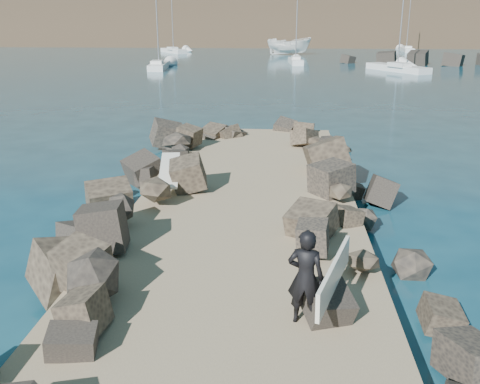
{
  "coord_description": "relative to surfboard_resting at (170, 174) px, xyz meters",
  "views": [
    {
      "loc": [
        0.98,
        -12.92,
        5.4
      ],
      "look_at": [
        0.0,
        -1.0,
        1.5
      ],
      "focal_mm": 40.0,
      "sensor_mm": 36.0,
      "label": 1
    }
  ],
  "objects": [
    {
      "name": "surfboard_resting",
      "position": [
        0.0,
        0.0,
        0.0
      ],
      "size": [
        0.86,
        2.25,
        0.07
      ],
      "primitive_type": "cube",
      "rotation": [
        0.0,
        0.0,
        0.15
      ],
      "color": "silver",
      "rests_on": "riprap_left"
    },
    {
      "name": "riprap_left",
      "position": [
        -0.57,
        -3.46,
        -0.54
      ],
      "size": [
        2.6,
        22.0,
        1.0
      ],
      "primitive_type": "cube",
      "color": "black",
      "rests_on": "ground"
    },
    {
      "name": "jetty",
      "position": [
        2.33,
        -3.96,
        -0.74
      ],
      "size": [
        6.0,
        26.0,
        0.6
      ],
      "primitive_type": "cube",
      "color": "#8C7759",
      "rests_on": "ground"
    },
    {
      "name": "boat_imported",
      "position": [
        3.82,
        70.15,
        0.27
      ],
      "size": [
        7.06,
        3.53,
        2.61
      ],
      "primitive_type": "imported",
      "rotation": [
        0.0,
        0.0,
        1.42
      ],
      "color": "white",
      "rests_on": "ground"
    },
    {
      "name": "sailboat_c",
      "position": [
        15.2,
        44.14,
        -0.69
      ],
      "size": [
        5.71,
        8.09,
        9.86
      ],
      "color": "white",
      "rests_on": "ground"
    },
    {
      "name": "sailboat_d",
      "position": [
        23.55,
        79.79,
        -0.69
      ],
      "size": [
        1.71,
        7.0,
        8.41
      ],
      "color": "white",
      "rests_on": "ground"
    },
    {
      "name": "sailboat_a",
      "position": [
        -10.69,
        44.97,
        -0.69
      ],
      "size": [
        2.47,
        7.68,
        9.05
      ],
      "color": "white",
      "rests_on": "ground"
    },
    {
      "name": "sailboat_e",
      "position": [
        -14.78,
        73.11,
        -0.69
      ],
      "size": [
        5.36,
        6.74,
        8.59
      ],
      "color": "white",
      "rests_on": "ground"
    },
    {
      "name": "riprap_right",
      "position": [
        5.23,
        -3.46,
        -0.54
      ],
      "size": [
        2.6,
        22.0,
        1.0
      ],
      "primitive_type": "cube",
      "color": "black",
      "rests_on": "ground"
    },
    {
      "name": "surfer_with_board",
      "position": [
        3.79,
        -7.06,
        0.39
      ],
      "size": [
        1.13,
        1.95,
        1.64
      ],
      "color": "black",
      "rests_on": "jetty"
    },
    {
      "name": "ground",
      "position": [
        2.33,
        -1.96,
        -1.04
      ],
      "size": [
        800.0,
        800.0,
        0.0
      ],
      "primitive_type": "plane",
      "color": "#0F384C",
      "rests_on": "ground"
    },
    {
      "name": "sailboat_b",
      "position": [
        4.58,
        52.8,
        -0.69
      ],
      "size": [
        1.86,
        6.26,
        7.53
      ],
      "color": "white",
      "rests_on": "ground"
    }
  ]
}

